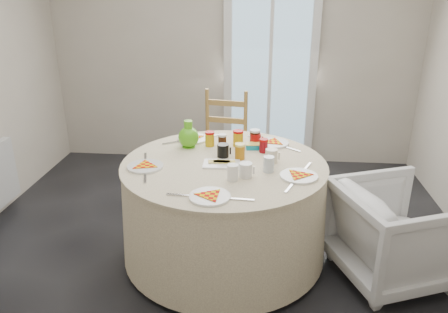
# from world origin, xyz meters

# --- Properties ---
(floor) EXTENTS (4.00, 4.00, 0.00)m
(floor) POSITION_xyz_m (0.00, 0.00, 0.00)
(floor) COLOR black
(floor) RESTS_ON ground
(wall_back) EXTENTS (4.00, 0.02, 2.60)m
(wall_back) POSITION_xyz_m (0.00, 2.00, 1.30)
(wall_back) COLOR #BCB5A3
(wall_back) RESTS_ON floor
(glass_door) EXTENTS (1.00, 0.08, 2.10)m
(glass_door) POSITION_xyz_m (0.40, 1.95, 1.05)
(glass_door) COLOR silver
(glass_door) RESTS_ON floor
(table) EXTENTS (1.49, 1.49, 0.76)m
(table) POSITION_xyz_m (0.07, 0.04, 0.38)
(table) COLOR #FCECBE
(table) RESTS_ON floor
(wooden_chair) EXTENTS (0.52, 0.50, 1.00)m
(wooden_chair) POSITION_xyz_m (-0.05, 1.08, 0.47)
(wooden_chair) COLOR olive
(wooden_chair) RESTS_ON floor
(armchair) EXTENTS (0.90, 0.92, 0.75)m
(armchair) POSITION_xyz_m (1.27, -0.12, 0.39)
(armchair) COLOR silver
(armchair) RESTS_ON floor
(place_settings) EXTENTS (1.73, 1.73, 0.02)m
(place_settings) POSITION_xyz_m (0.07, 0.04, 0.77)
(place_settings) COLOR white
(place_settings) RESTS_ON table
(jar_cluster) EXTENTS (0.52, 0.36, 0.14)m
(jar_cluster) POSITION_xyz_m (0.13, 0.32, 0.82)
(jar_cluster) COLOR brown
(jar_cluster) RESTS_ON table
(butter_tub) EXTENTS (0.12, 0.09, 0.04)m
(butter_tub) POSITION_xyz_m (0.27, 0.33, 0.79)
(butter_tub) COLOR #0C8AAB
(butter_tub) RESTS_ON table
(green_pitcher) EXTENTS (0.19, 0.19, 0.21)m
(green_pitcher) POSITION_xyz_m (-0.23, 0.33, 0.87)
(green_pitcher) COLOR #4FB318
(green_pitcher) RESTS_ON table
(cheese_platter) EXTENTS (0.26, 0.17, 0.03)m
(cheese_platter) POSITION_xyz_m (0.06, -0.00, 0.77)
(cheese_platter) COLOR white
(cheese_platter) RESTS_ON table
(mugs_glasses) EXTENTS (0.75, 0.75, 0.12)m
(mugs_glasses) POSITION_xyz_m (0.24, 0.03, 0.81)
(mugs_glasses) COLOR #ABABAB
(mugs_glasses) RESTS_ON table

